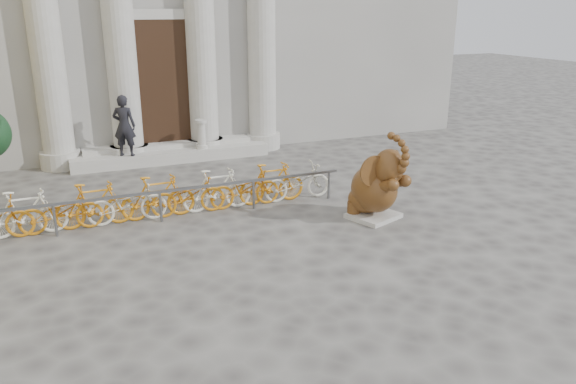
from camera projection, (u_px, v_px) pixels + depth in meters
name	position (u px, v px, depth m)	size (l,w,h in m)	color
ground	(287.00, 294.00, 9.31)	(80.00, 80.00, 0.00)	#474442
entrance_steps	(171.00, 154.00, 17.49)	(6.00, 1.20, 0.36)	#A8A59E
elephant_statue	(376.00, 187.00, 12.46)	(1.36, 1.61, 2.02)	#A8A59E
bike_rack	(158.00, 197.00, 12.55)	(8.69, 0.53, 1.00)	slate
pedestrian	(124.00, 126.00, 16.34)	(0.66, 0.43, 1.80)	black
balustrade_post	(201.00, 135.00, 17.38)	(0.37, 0.37, 0.90)	#A8A59E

